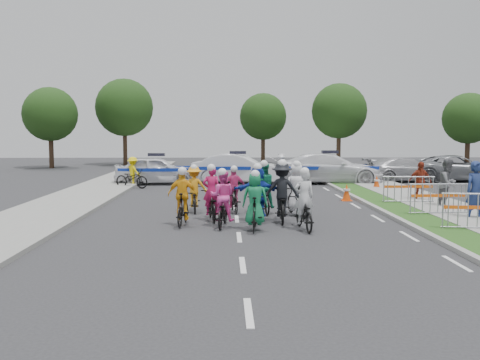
{
  "coord_description": "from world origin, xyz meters",
  "views": [
    {
      "loc": [
        -0.35,
        -14.12,
        2.82
      ],
      "look_at": [
        0.15,
        4.97,
        1.1
      ],
      "focal_mm": 40.0,
      "sensor_mm": 36.0,
      "label": 1
    }
  ],
  "objects_px": {
    "rider_3": "(183,203)",
    "rider_5": "(257,197)",
    "tree_0": "(50,114)",
    "rider_7": "(296,194)",
    "tree_3": "(124,108)",
    "civilian_sedan": "(406,170)",
    "spectator_0": "(476,191)",
    "cone_1": "(377,182)",
    "police_car_1": "(238,169)",
    "barrier_1": "(438,200)",
    "police_car_2": "(330,168)",
    "parked_bike": "(132,178)",
    "tree_1": "(339,111)",
    "barrier_2": "(408,191)",
    "barrier_0": "(478,213)",
    "tree_4": "(263,117)",
    "rider_9": "(234,194)",
    "rider_2": "(222,205)",
    "spectator_2": "(420,182)",
    "police_car_0": "(157,170)",
    "tree_2": "(469,119)",
    "rider_6": "(212,202)",
    "rider_0": "(304,209)",
    "rider_8": "(264,193)",
    "spectator_1": "(448,184)",
    "rider_10": "(194,193)",
    "civilian_suv": "(457,168)",
    "rider_1": "(255,207)",
    "cone_0": "(347,192)",
    "marshal_hiviz": "(133,171)"
  },
  "relations": [
    {
      "from": "marshal_hiviz",
      "to": "tree_1",
      "type": "relative_size",
      "value": 0.22
    },
    {
      "from": "police_car_2",
      "to": "rider_2",
      "type": "bearing_deg",
      "value": 163.28
    },
    {
      "from": "barrier_0",
      "to": "tree_0",
      "type": "bearing_deg",
      "value": 126.97
    },
    {
      "from": "police_car_1",
      "to": "cone_0",
      "type": "relative_size",
      "value": 7.01
    },
    {
      "from": "rider_3",
      "to": "rider_5",
      "type": "relative_size",
      "value": 0.96
    },
    {
      "from": "rider_7",
      "to": "tree_3",
      "type": "relative_size",
      "value": 0.25
    },
    {
      "from": "rider_10",
      "to": "civilian_suv",
      "type": "xyz_separation_m",
      "value": [
        14.34,
        11.33,
        0.09
      ]
    },
    {
      "from": "rider_10",
      "to": "spectator_0",
      "type": "relative_size",
      "value": 0.89
    },
    {
      "from": "civilian_sedan",
      "to": "rider_5",
      "type": "bearing_deg",
      "value": 140.84
    },
    {
      "from": "civilian_sedan",
      "to": "spectator_0",
      "type": "xyz_separation_m",
      "value": [
        -2.32,
        -13.39,
        0.27
      ]
    },
    {
      "from": "police_car_0",
      "to": "police_car_2",
      "type": "bearing_deg",
      "value": -94.77
    },
    {
      "from": "parked_bike",
      "to": "rider_8",
      "type": "bearing_deg",
      "value": -118.99
    },
    {
      "from": "rider_3",
      "to": "parked_bike",
      "type": "xyz_separation_m",
      "value": [
        -3.45,
        10.93,
        -0.2
      ]
    },
    {
      "from": "rider_9",
      "to": "tree_0",
      "type": "bearing_deg",
      "value": -66.66
    },
    {
      "from": "parked_bike",
      "to": "tree_0",
      "type": "height_order",
      "value": "tree_0"
    },
    {
      "from": "rider_5",
      "to": "cone_0",
      "type": "distance_m",
      "value": 6.43
    },
    {
      "from": "spectator_1",
      "to": "cone_0",
      "type": "xyz_separation_m",
      "value": [
        -3.2,
        2.38,
        -0.59
      ]
    },
    {
      "from": "parked_bike",
      "to": "spectator_2",
      "type": "bearing_deg",
      "value": -88.86
    },
    {
      "from": "barrier_0",
      "to": "tree_4",
      "type": "bearing_deg",
      "value": 96.3
    },
    {
      "from": "rider_10",
      "to": "civilian_sedan",
      "type": "relative_size",
      "value": 0.36
    },
    {
      "from": "civilian_sedan",
      "to": "police_car_2",
      "type": "bearing_deg",
      "value": 96.71
    },
    {
      "from": "rider_2",
      "to": "parked_bike",
      "type": "bearing_deg",
      "value": -60.71
    },
    {
      "from": "cone_1",
      "to": "tree_3",
      "type": "height_order",
      "value": "tree_3"
    },
    {
      "from": "rider_6",
      "to": "rider_7",
      "type": "xyz_separation_m",
      "value": [
        2.83,
        0.93,
        0.12
      ]
    },
    {
      "from": "rider_0",
      "to": "marshal_hiviz",
      "type": "relative_size",
      "value": 1.21
    },
    {
      "from": "spectator_2",
      "to": "tree_4",
      "type": "relative_size",
      "value": 0.26
    },
    {
      "from": "spectator_1",
      "to": "tree_4",
      "type": "relative_size",
      "value": 0.29
    },
    {
      "from": "civilian_sedan",
      "to": "spectator_1",
      "type": "xyz_separation_m",
      "value": [
        -2.08,
        -10.66,
        0.24
      ]
    },
    {
      "from": "rider_9",
      "to": "barrier_0",
      "type": "distance_m",
      "value": 7.85
    },
    {
      "from": "rider_2",
      "to": "spectator_2",
      "type": "relative_size",
      "value": 1.09
    },
    {
      "from": "rider_8",
      "to": "rider_10",
      "type": "xyz_separation_m",
      "value": [
        -2.43,
        0.35,
        -0.02
      ]
    },
    {
      "from": "barrier_2",
      "to": "tree_3",
      "type": "xyz_separation_m",
      "value": [
        -15.7,
        25.79,
        4.33
      ]
    },
    {
      "from": "rider_7",
      "to": "tree_3",
      "type": "xyz_separation_m",
      "value": [
        -11.02,
        28.26,
        4.16
      ]
    },
    {
      "from": "spectator_0",
      "to": "tree_2",
      "type": "relative_size",
      "value": 0.33
    },
    {
      "from": "rider_3",
      "to": "parked_bike",
      "type": "height_order",
      "value": "rider_3"
    },
    {
      "from": "police_car_1",
      "to": "barrier_1",
      "type": "height_order",
      "value": "police_car_1"
    },
    {
      "from": "spectator_2",
      "to": "barrier_0",
      "type": "bearing_deg",
      "value": -101.02
    },
    {
      "from": "tree_4",
      "to": "rider_6",
      "type": "bearing_deg",
      "value": -96.97
    },
    {
      "from": "rider_1",
      "to": "tree_4",
      "type": "distance_m",
      "value": 33.26
    },
    {
      "from": "police_car_0",
      "to": "barrier_0",
      "type": "relative_size",
      "value": 2.24
    },
    {
      "from": "police_car_2",
      "to": "civilian_suv",
      "type": "xyz_separation_m",
      "value": [
        7.53,
        1.02,
        -0.08
      ]
    },
    {
      "from": "police_car_2",
      "to": "parked_bike",
      "type": "distance_m",
      "value": 10.66
    },
    {
      "from": "rider_3",
      "to": "tree_1",
      "type": "bearing_deg",
      "value": -105.06
    },
    {
      "from": "rider_8",
      "to": "police_car_0",
      "type": "bearing_deg",
      "value": -71.19
    },
    {
      "from": "rider_0",
      "to": "rider_8",
      "type": "distance_m",
      "value": 3.35
    },
    {
      "from": "police_car_0",
      "to": "rider_7",
      "type": "bearing_deg",
      "value": -156.63
    },
    {
      "from": "barrier_2",
      "to": "rider_3",
      "type": "bearing_deg",
      "value": -152.55
    },
    {
      "from": "rider_3",
      "to": "tree_0",
      "type": "xyz_separation_m",
      "value": [
        -12.35,
        26.13,
        3.5
      ]
    },
    {
      "from": "civilian_sedan",
      "to": "tree_1",
      "type": "distance_m",
      "value": 14.71
    },
    {
      "from": "rider_9",
      "to": "spectator_2",
      "type": "relative_size",
      "value": 1.01
    }
  ]
}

